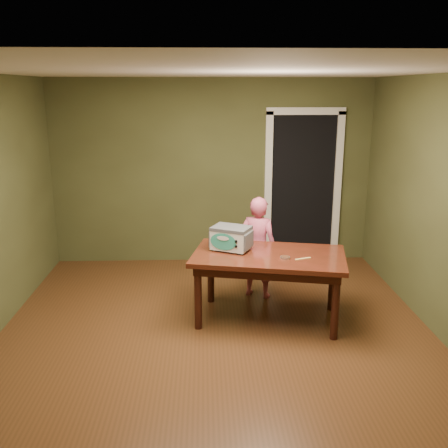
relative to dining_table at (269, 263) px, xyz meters
name	(u,v)px	position (x,y,z in m)	size (l,w,h in m)	color
floor	(217,342)	(-0.57, -0.50, -0.65)	(5.00, 5.00, 0.00)	#542F18
room_shell	(216,173)	(-0.57, -0.50, 1.06)	(4.52, 5.02, 2.61)	#4D522B
doorway	(299,185)	(0.73, 2.28, 0.41)	(1.10, 0.66, 2.25)	black
dining_table	(269,263)	(0.00, 0.00, 0.00)	(1.75, 1.21, 0.75)	#3D1A0E
toy_oven	(231,237)	(-0.39, 0.16, 0.24)	(0.49, 0.43, 0.26)	#4C4F54
baking_pan	(285,257)	(0.15, -0.15, 0.11)	(0.10, 0.10, 0.02)	silver
spatula	(303,259)	(0.33, -0.18, 0.10)	(0.18, 0.03, 0.01)	#E6BC64
child	(258,247)	(-0.05, 0.64, -0.03)	(0.45, 0.30, 1.24)	#C4516E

